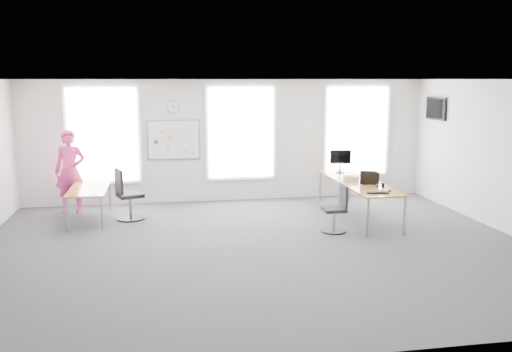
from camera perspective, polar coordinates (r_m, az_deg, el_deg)
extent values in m
plane|color=#2B2C31|center=(9.86, 0.11, -7.56)|extent=(10.00, 10.00, 0.00)
plane|color=white|center=(9.39, 0.12, 10.15)|extent=(10.00, 10.00, 0.00)
plane|color=silver|center=(13.43, -2.89, 3.73)|extent=(10.00, 0.00, 10.00)
plane|color=silver|center=(5.70, 7.23, -5.19)|extent=(10.00, 0.00, 10.00)
cube|color=white|center=(13.35, -15.80, 4.18)|extent=(1.60, 0.06, 2.20)
cube|color=white|center=(13.42, -1.61, 4.59)|extent=(1.60, 0.06, 2.20)
cube|color=white|center=(14.18, 10.52, 4.72)|extent=(1.60, 0.06, 2.20)
cube|color=#AB7B30|center=(12.10, 10.67, -0.60)|extent=(0.87, 3.27, 0.03)
cylinder|color=gray|center=(10.62, 11.69, -4.34)|extent=(0.05, 0.05, 0.76)
cylinder|color=gray|center=(10.91, 15.37, -4.10)|extent=(0.05, 0.05, 0.76)
cylinder|color=gray|center=(13.52, 6.78, -1.08)|extent=(0.05, 0.05, 0.76)
cylinder|color=gray|center=(13.75, 9.79, -0.97)|extent=(0.05, 0.05, 0.76)
cube|color=#AB7B30|center=(12.19, -17.13, -1.18)|extent=(0.78, 1.96, 0.03)
cylinder|color=gray|center=(11.42, -19.24, -3.88)|extent=(0.05, 0.05, 0.69)
cylinder|color=gray|center=(11.33, -15.92, -3.81)|extent=(0.05, 0.05, 0.69)
cylinder|color=gray|center=(13.20, -18.00, -1.97)|extent=(0.05, 0.05, 0.69)
cylinder|color=gray|center=(13.12, -15.13, -1.89)|extent=(0.05, 0.05, 0.69)
cylinder|color=black|center=(10.97, 8.15, -5.74)|extent=(0.50, 0.50, 0.03)
cylinder|color=gray|center=(10.91, 8.17, -4.65)|extent=(0.06, 0.06, 0.41)
cube|color=black|center=(10.86, 8.20, -3.52)|extent=(0.43, 0.43, 0.07)
cube|color=black|center=(10.86, 9.21, -2.08)|extent=(0.06, 0.41, 0.43)
cylinder|color=black|center=(12.11, -13.02, -4.37)|extent=(0.59, 0.59, 0.03)
cylinder|color=gray|center=(12.05, -13.07, -3.19)|extent=(0.07, 0.07, 0.48)
cube|color=black|center=(11.99, -13.12, -1.97)|extent=(0.64, 0.64, 0.08)
cube|color=black|center=(11.87, -14.24, -0.56)|extent=(0.21, 0.47, 0.51)
imported|color=#CB2F7B|center=(12.95, -18.97, 0.46)|extent=(0.75, 0.55, 1.89)
cube|color=silver|center=(13.30, -8.67, 3.78)|extent=(1.20, 0.03, 0.90)
cylinder|color=gray|center=(13.24, -8.76, 7.22)|extent=(0.30, 0.04, 0.30)
cube|color=black|center=(13.93, 18.42, 6.76)|extent=(0.06, 0.90, 0.55)
cube|color=black|center=(10.87, 12.69, -1.74)|extent=(0.45, 0.27, 0.02)
ellipsoid|color=black|center=(11.07, 13.88, -1.51)|extent=(0.08, 0.12, 0.04)
cylinder|color=black|center=(11.19, 12.92, -1.44)|extent=(0.08, 0.08, 0.01)
cylinder|color=black|center=(11.42, 12.63, -1.01)|extent=(0.04, 0.08, 0.08)
cylinder|color=black|center=(11.47, 13.23, -0.98)|extent=(0.04, 0.08, 0.08)
cylinder|color=gold|center=(11.42, 12.63, -1.01)|extent=(0.01, 0.09, 0.09)
cube|color=black|center=(11.44, 12.94, -0.77)|extent=(0.15, 0.02, 0.01)
cube|color=black|center=(11.69, 11.76, -0.18)|extent=(0.37, 0.19, 0.30)
cube|color=#F36200|center=(11.62, 11.92, -0.31)|extent=(0.35, 0.20, 0.27)
cube|color=black|center=(11.60, 11.95, -0.27)|extent=(0.37, 0.21, 0.29)
cube|color=beige|center=(12.10, 9.96, -0.23)|extent=(0.37, 0.31, 0.11)
cylinder|color=black|center=(13.09, 8.82, 0.38)|extent=(0.20, 0.20, 0.02)
cylinder|color=black|center=(13.07, 8.83, 0.82)|extent=(0.04, 0.04, 0.20)
cube|color=black|center=(13.02, 8.89, 2.00)|extent=(0.49, 0.11, 0.33)
cube|color=black|center=(13.00, 8.91, 1.99)|extent=(0.45, 0.08, 0.29)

